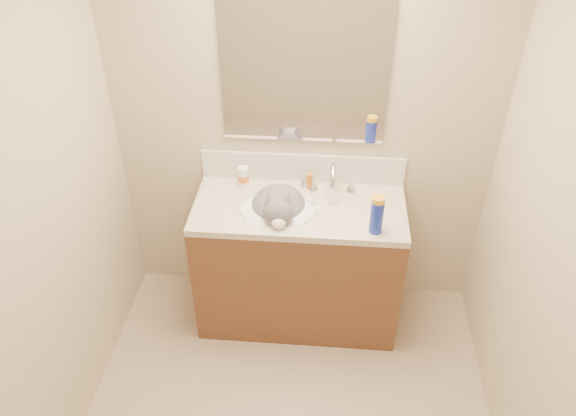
% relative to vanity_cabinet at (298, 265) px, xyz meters
% --- Properties ---
extents(room_shell, '(2.24, 2.54, 2.52)m').
position_rel_vanity_cabinet_xyz_m(room_shell, '(0.00, -0.97, 1.08)').
color(room_shell, tan).
rests_on(room_shell, ground).
extents(vanity_cabinet, '(1.20, 0.55, 0.82)m').
position_rel_vanity_cabinet_xyz_m(vanity_cabinet, '(0.00, 0.00, 0.00)').
color(vanity_cabinet, brown).
rests_on(vanity_cabinet, ground).
extents(counter_slab, '(1.20, 0.55, 0.04)m').
position_rel_vanity_cabinet_xyz_m(counter_slab, '(0.00, 0.00, 0.43)').
color(counter_slab, beige).
rests_on(counter_slab, vanity_cabinet).
extents(basin, '(0.45, 0.36, 0.14)m').
position_rel_vanity_cabinet_xyz_m(basin, '(-0.12, -0.03, 0.38)').
color(basin, white).
rests_on(basin, vanity_cabinet).
extents(faucet, '(0.28, 0.20, 0.21)m').
position_rel_vanity_cabinet_xyz_m(faucet, '(0.18, 0.14, 0.54)').
color(faucet, silver).
rests_on(faucet, counter_slab).
extents(cat, '(0.39, 0.47, 0.34)m').
position_rel_vanity_cabinet_xyz_m(cat, '(-0.12, -0.01, 0.43)').
color(cat, '#595659').
rests_on(cat, basin).
extents(backsplash, '(1.20, 0.02, 0.18)m').
position_rel_vanity_cabinet_xyz_m(backsplash, '(0.00, 0.26, 0.54)').
color(backsplash, silver).
rests_on(backsplash, counter_slab).
extents(mirror, '(0.90, 0.02, 0.80)m').
position_rel_vanity_cabinet_xyz_m(mirror, '(0.00, 0.26, 1.13)').
color(mirror, white).
rests_on(mirror, room_shell).
extents(pill_bottle, '(0.08, 0.08, 0.12)m').
position_rel_vanity_cabinet_xyz_m(pill_bottle, '(-0.34, 0.19, 0.51)').
color(pill_bottle, white).
rests_on(pill_bottle, counter_slab).
extents(pill_label, '(0.08, 0.08, 0.04)m').
position_rel_vanity_cabinet_xyz_m(pill_label, '(-0.34, 0.19, 0.50)').
color(pill_label, orange).
rests_on(pill_label, pill_bottle).
extents(silver_jar, '(0.07, 0.07, 0.06)m').
position_rel_vanity_cabinet_xyz_m(silver_jar, '(0.02, 0.20, 0.48)').
color(silver_jar, '#B7B7BC').
rests_on(silver_jar, counter_slab).
extents(amber_bottle, '(0.04, 0.04, 0.10)m').
position_rel_vanity_cabinet_xyz_m(amber_bottle, '(0.05, 0.19, 0.50)').
color(amber_bottle, orange).
rests_on(amber_bottle, counter_slab).
extents(toothbrush, '(0.10, 0.13, 0.01)m').
position_rel_vanity_cabinet_xyz_m(toothbrush, '(0.08, 0.02, 0.46)').
color(toothbrush, white).
rests_on(toothbrush, counter_slab).
extents(toothbrush_head, '(0.03, 0.03, 0.02)m').
position_rel_vanity_cabinet_xyz_m(toothbrush_head, '(0.08, 0.02, 0.46)').
color(toothbrush_head, '#639FD4').
rests_on(toothbrush_head, counter_slab).
extents(spray_can, '(0.08, 0.08, 0.19)m').
position_rel_vanity_cabinet_xyz_m(spray_can, '(0.42, -0.19, 0.55)').
color(spray_can, '#172BA6').
rests_on(spray_can, counter_slab).
extents(spray_cap, '(0.08, 0.08, 0.04)m').
position_rel_vanity_cabinet_xyz_m(spray_cap, '(0.42, -0.19, 0.65)').
color(spray_cap, gold).
rests_on(spray_cap, spray_can).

